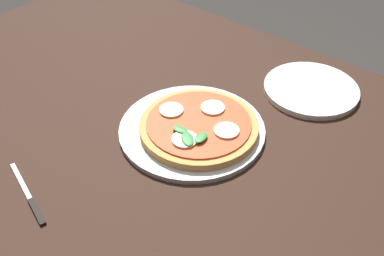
# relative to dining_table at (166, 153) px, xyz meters

# --- Properties ---
(dining_table) EXTENTS (1.57, 1.04, 0.71)m
(dining_table) POSITION_rel_dining_table_xyz_m (0.00, 0.00, 0.00)
(dining_table) COLOR black
(dining_table) RESTS_ON ground_plane
(serving_tray) EXTENTS (0.33, 0.33, 0.01)m
(serving_tray) POSITION_rel_dining_table_xyz_m (0.06, 0.03, 0.09)
(serving_tray) COLOR silver
(serving_tray) RESTS_ON dining_table
(pizza) EXTENTS (0.26, 0.26, 0.03)m
(pizza) POSITION_rel_dining_table_xyz_m (0.07, 0.03, 0.10)
(pizza) COLOR tan
(pizza) RESTS_ON serving_tray
(plate_white) EXTENTS (0.23, 0.23, 0.01)m
(plate_white) POSITION_rel_dining_table_xyz_m (0.19, 0.34, 0.09)
(plate_white) COLOR white
(plate_white) RESTS_ON dining_table
(knife) EXTENTS (0.18, 0.06, 0.01)m
(knife) POSITION_rel_dining_table_xyz_m (-0.05, -0.32, 0.08)
(knife) COLOR black
(knife) RESTS_ON dining_table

